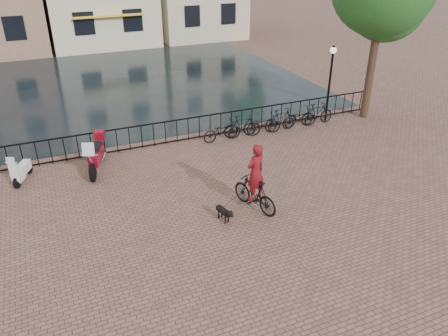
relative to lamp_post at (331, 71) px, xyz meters
name	(u,v)px	position (x,y,z in m)	size (l,w,h in m)	color
ground	(267,253)	(-7.20, -7.60, -2.38)	(100.00, 100.00, 0.00)	brown
canal_water	(130,83)	(-7.20, 9.70, -2.38)	(20.00, 20.00, 0.00)	black
railing	(177,131)	(-7.20, 0.40, -1.87)	(20.00, 0.05, 1.02)	black
lamp_post	(331,71)	(0.00, 0.00, 0.00)	(0.30, 0.30, 3.45)	black
cyclist	(255,181)	(-6.51, -5.45, -1.38)	(1.12, 2.01, 2.64)	black
dog	(223,213)	(-7.67, -5.66, -2.12)	(0.43, 0.80, 0.52)	black
motorcycle	(96,151)	(-10.68, -0.80, -1.60)	(1.23, 2.23, 1.56)	maroon
scooter	(21,165)	(-13.25, -0.56, -1.76)	(0.87, 1.37, 1.23)	white
parked_bike_0	(222,131)	(-5.40, -0.20, -1.93)	(0.60, 1.72, 0.90)	black
parked_bike_1	(242,126)	(-4.45, -0.20, -1.88)	(0.47, 1.66, 1.00)	black
parked_bike_2	(262,124)	(-3.50, -0.20, -1.93)	(0.60, 1.72, 0.90)	black
parked_bike_3	(281,120)	(-2.55, -0.20, -1.88)	(0.47, 1.66, 1.00)	black
parked_bike_4	(299,118)	(-1.60, -0.20, -1.93)	(0.60, 1.72, 0.90)	black
parked_bike_5	(317,114)	(-0.65, -0.20, -1.88)	(0.47, 1.66, 1.00)	black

